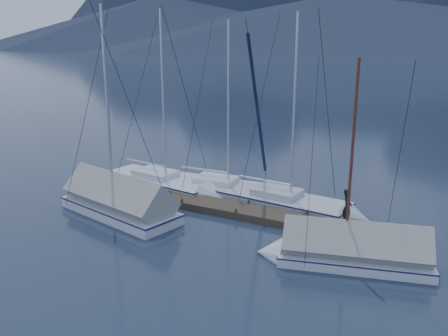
{
  "coord_description": "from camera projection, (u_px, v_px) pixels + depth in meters",
  "views": [
    {
      "loc": [
        10.32,
        -17.32,
        8.25
      ],
      "look_at": [
        0.0,
        2.0,
        2.2
      ],
      "focal_mm": 38.0,
      "sensor_mm": 36.0,
      "label": 1
    }
  ],
  "objects": [
    {
      "name": "sailboat_open_left",
      "position": [
        174.0,
        186.0,
        26.66
      ],
      "size": [
        8.29,
        3.63,
        10.65
      ],
      "color": "silver",
      "rests_on": "ground"
    },
    {
      "name": "mooring_posts",
      "position": [
        215.0,
        203.0,
        23.44
      ],
      "size": [
        15.12,
        1.52,
        0.35
      ],
      "color": "#382D23",
      "rests_on": "ground"
    },
    {
      "name": "person",
      "position": [
        347.0,
        208.0,
        20.39
      ],
      "size": [
        0.54,
        0.69,
        1.67
      ],
      "primitive_type": "imported",
      "rotation": [
        0.0,
        0.0,
        1.81
      ],
      "color": "black",
      "rests_on": "dock"
    },
    {
      "name": "sailboat_open_right",
      "position": [
        301.0,
        206.0,
        23.46
      ],
      "size": [
        7.99,
        3.35,
        10.34
      ],
      "color": "silver",
      "rests_on": "ground"
    },
    {
      "name": "sailboat_open_mid",
      "position": [
        237.0,
        191.0,
        25.8
      ],
      "size": [
        7.67,
        3.26,
        10.03
      ],
      "color": "silver",
      "rests_on": "ground"
    },
    {
      "name": "sailboat_covered_near",
      "position": [
        341.0,
        252.0,
        17.86
      ],
      "size": [
        6.78,
        3.51,
        8.44
      ],
      "color": "white",
      "rests_on": "ground"
    },
    {
      "name": "sailboat_covered_far",
      "position": [
        112.0,
        202.0,
        23.01
      ],
      "size": [
        7.89,
        3.85,
        10.63
      ],
      "color": "white",
      "rests_on": "ground"
    },
    {
      "name": "ground",
      "position": [
        203.0,
        225.0,
        21.6
      ],
      "size": [
        1000.0,
        1000.0,
        0.0
      ],
      "primitive_type": "plane",
      "color": "#172133",
      "rests_on": "ground"
    },
    {
      "name": "dock",
      "position": [
        224.0,
        209.0,
        23.27
      ],
      "size": [
        18.0,
        1.5,
        0.54
      ],
      "color": "#382D23",
      "rests_on": "ground"
    }
  ]
}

